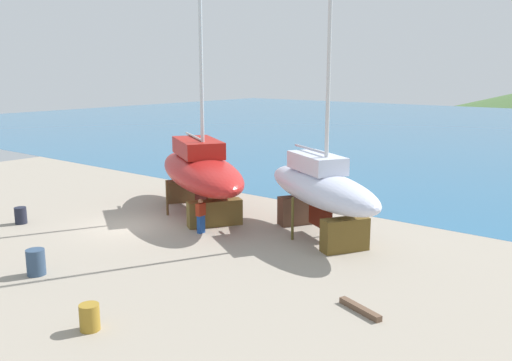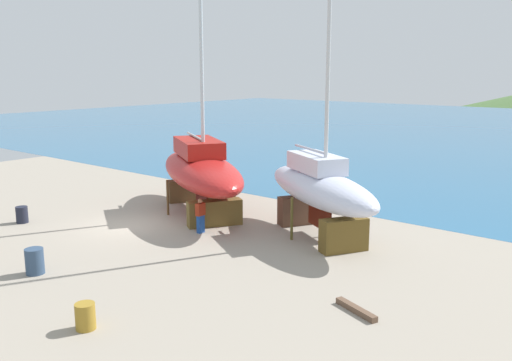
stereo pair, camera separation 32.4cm
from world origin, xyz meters
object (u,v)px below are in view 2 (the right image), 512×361
Objects in this scene: sailboat_mid_port at (320,188)px; barrel_tipped_left at (85,316)px; barrel_tar_black at (35,261)px; barrel_tipped_right at (22,215)px; sailboat_large_starboard at (201,170)px; worker at (200,215)px.

sailboat_mid_port is 17.82× the size of barrel_tipped_left.
barrel_tar_black is 1.23× the size of barrel_tipped_left.
barrel_tipped_right is at bearing 159.72° from barrel_tipped_left.
sailboat_large_starboard reaches higher than sailboat_mid_port.
sailboat_large_starboard is at bearing -147.91° from sailboat_mid_port.
barrel_tipped_left is (-0.29, -11.74, -1.81)m from sailboat_mid_port.
barrel_tar_black is 5.37m from barrel_tipped_left.
sailboat_large_starboard reaches higher than worker.
sailboat_mid_port is at bearing 34.00° from sailboat_large_starboard.
sailboat_mid_port reaches higher than worker.
worker is at bearing -14.07° from sailboat_large_starboard.
sailboat_large_starboard is (-7.07, -0.28, 0.02)m from sailboat_mid_port.
sailboat_large_starboard is 4.00m from worker.
sailboat_large_starboard is at bearing 120.60° from barrel_tipped_left.
sailboat_large_starboard is at bearing 98.88° from barrel_tar_black.
sailboat_mid_port is 5.53m from worker.
barrel_tipped_right is (-12.06, 4.45, 0.01)m from barrel_tipped_left.
sailboat_mid_port is 11.89m from barrel_tipped_left.
barrel_tipped_right is at bearing -119.61° from sailboat_mid_port.
sailboat_mid_port reaches higher than barrel_tipped_right.
sailboat_large_starboard is 17.19× the size of barrel_tar_black.
barrel_tar_black is 1.18× the size of barrel_tipped_right.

